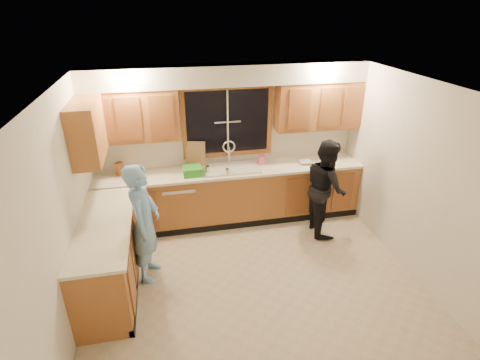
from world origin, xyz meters
name	(u,v)px	position (x,y,z in m)	size (l,w,h in m)	color
floor	(255,282)	(0.00, 0.00, 0.00)	(4.20, 4.20, 0.00)	#BDAD91
ceiling	(259,89)	(0.00, 0.00, 2.50)	(4.20, 4.20, 0.00)	silver
wall_back	(228,143)	(0.00, 1.90, 1.25)	(4.20, 4.20, 0.00)	silver
wall_left	(64,217)	(-2.10, 0.00, 1.25)	(3.80, 3.80, 0.00)	silver
wall_right	(418,181)	(2.10, 0.00, 1.25)	(3.80, 3.80, 0.00)	silver
base_cabinets_back	(232,196)	(0.00, 1.60, 0.44)	(4.20, 0.60, 0.88)	#A96631
base_cabinets_left	(109,256)	(-1.80, 0.35, 0.44)	(0.60, 1.90, 0.88)	#A96631
countertop_back	(232,170)	(0.00, 1.58, 0.90)	(4.20, 0.63, 0.04)	white
countertop_left	(104,224)	(-1.79, 0.35, 0.90)	(0.63, 1.90, 0.04)	white
upper_cabinets_left	(131,116)	(-1.43, 1.73, 1.83)	(1.35, 0.33, 0.75)	#A96631
upper_cabinets_right	(318,105)	(1.43, 1.73, 1.83)	(1.35, 0.33, 0.75)	#A96631
upper_cabinets_return	(87,131)	(-1.94, 1.12, 1.83)	(0.33, 0.90, 0.75)	#A96631
soffit	(229,75)	(0.00, 1.72, 2.35)	(4.20, 0.35, 0.30)	beige
window_frame	(228,122)	(0.00, 1.89, 1.60)	(1.44, 0.03, 1.14)	black
sink	(231,172)	(0.00, 1.60, 0.86)	(0.86, 0.52, 0.57)	silver
dishwasher	(179,203)	(-0.85, 1.59, 0.41)	(0.60, 0.56, 0.82)	white
stove	(103,286)	(-1.80, -0.22, 0.45)	(0.58, 0.75, 0.90)	white
man	(144,223)	(-1.33, 0.44, 0.80)	(0.58, 0.38, 1.60)	#74A9DB
woman	(326,187)	(1.34, 0.99, 0.76)	(0.73, 0.57, 1.51)	black
knife_block	(119,169)	(-1.70, 1.74, 1.02)	(0.11, 0.09, 0.20)	brown
cutting_board	(195,154)	(-0.54, 1.82, 1.13)	(0.31, 0.02, 0.41)	tan
dish_crate	(192,171)	(-0.62, 1.50, 0.99)	(0.28, 0.26, 0.13)	green
soap_bottle	(261,158)	(0.51, 1.69, 1.02)	(0.09, 0.09, 0.21)	#F65D92
bowl	(305,162)	(1.21, 1.56, 0.94)	(0.19, 0.19, 0.05)	silver
can_left	(207,170)	(-0.39, 1.50, 0.98)	(0.07, 0.07, 0.12)	beige
can_right	(227,172)	(-0.10, 1.37, 0.97)	(0.06, 0.06, 0.11)	beige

